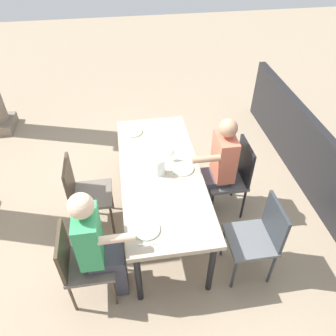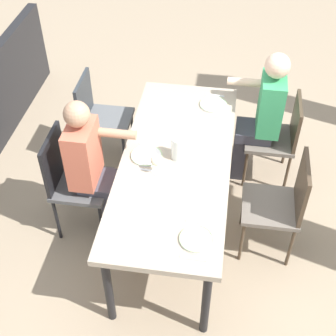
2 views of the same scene
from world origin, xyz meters
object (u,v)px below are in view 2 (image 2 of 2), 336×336
object	(u,v)px
chair_west_north	(279,134)
plate_2	(196,239)
water_pitcher	(179,149)
diner_woman_green	(93,167)
plate_1	(147,156)
diner_man_white	(261,115)
dining_table	(176,166)
chair_west_south	(98,115)
chair_mid_south	(71,177)
plate_0	(214,105)
wine_glass_1	(156,161)
chair_mid_north	(282,201)

from	to	relation	value
chair_west_north	plate_2	size ratio (longest dim) A/B	3.90
chair_west_north	water_pitcher	bearing A→B (deg)	-47.96
diner_woman_green	plate_1	distance (m)	0.43
diner_woman_green	chair_west_north	bearing A→B (deg)	120.03
chair_west_north	diner_man_white	distance (m)	0.27
dining_table	chair_west_south	size ratio (longest dim) A/B	2.24
plate_1	diner_woman_green	bearing A→B (deg)	-78.84
dining_table	plate_2	distance (m)	0.79
chair_mid_south	plate_0	distance (m)	1.37
wine_glass_1	diner_man_white	bearing A→B (deg)	140.04
dining_table	plate_1	xyz separation A→B (m)	(0.00, -0.23, 0.08)
dining_table	chair_west_north	distance (m)	1.16
plate_1	wine_glass_1	xyz separation A→B (m)	(0.16, 0.10, 0.10)
diner_man_white	wine_glass_1	bearing A→B (deg)	-39.96
chair_mid_north	chair_mid_south	world-z (taller)	chair_mid_south
chair_mid_south	water_pitcher	distance (m)	0.92
diner_man_white	plate_1	bearing A→B (deg)	-48.62
chair_west_north	plate_1	bearing A→B (deg)	-54.05
chair_west_south	diner_woman_green	xyz separation A→B (m)	(0.85, 0.20, 0.15)
chair_west_south	chair_mid_south	xyz separation A→B (m)	(0.86, -0.00, 0.01)
wine_glass_1	plate_1	bearing A→B (deg)	-147.34
plate_0	water_pitcher	xyz separation A→B (m)	(0.71, -0.21, 0.08)
diner_woman_green	water_pitcher	distance (m)	0.69
plate_0	water_pitcher	world-z (taller)	water_pitcher
chair_mid_north	water_pitcher	size ratio (longest dim) A/B	4.89
chair_west_south	plate_2	size ratio (longest dim) A/B	4.10
diner_man_white	plate_0	size ratio (longest dim) A/B	5.43
plate_2	plate_0	bearing A→B (deg)	-179.73
plate_2	diner_woman_green	bearing A→B (deg)	-127.34
plate_1	water_pitcher	size ratio (longest dim) A/B	1.29
chair_west_south	diner_man_white	xyz separation A→B (m)	(-0.00, 1.49, 0.17)
chair_mid_south	plate_2	xyz separation A→B (m)	(0.66, 1.07, 0.24)
diner_woman_green	wine_glass_1	bearing A→B (deg)	81.70
chair_mid_south	plate_1	distance (m)	0.66
plate_0	plate_1	distance (m)	0.87
dining_table	chair_mid_north	distance (m)	0.86
dining_table	chair_mid_south	size ratio (longest dim) A/B	2.15
chair_mid_south	plate_2	size ratio (longest dim) A/B	4.27
wine_glass_1	dining_table	bearing A→B (deg)	140.54
chair_mid_north	diner_woman_green	size ratio (longest dim) A/B	0.72
dining_table	chair_mid_south	world-z (taller)	chair_mid_south
chair_mid_north	plate_1	xyz separation A→B (m)	(-0.08, -1.07, 0.25)
chair_mid_south	plate_0	bearing A→B (deg)	127.81
dining_table	chair_west_south	distance (m)	1.15
chair_west_south	diner_woman_green	bearing A→B (deg)	12.90
chair_mid_north	wine_glass_1	bearing A→B (deg)	-85.77
plate_0	chair_west_north	bearing A→B (deg)	92.68
chair_mid_north	chair_mid_south	size ratio (longest dim) A/B	0.98
chair_mid_south	plate_0	size ratio (longest dim) A/B	3.94
plate_0	plate_2	size ratio (longest dim) A/B	1.08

